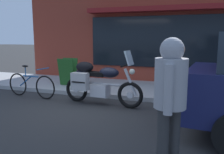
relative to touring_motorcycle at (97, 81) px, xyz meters
name	(u,v)px	position (x,y,z in m)	size (l,w,h in m)	color
ground_plane	(82,109)	(-0.20, -0.47, -0.61)	(80.00, 80.00, 0.00)	#2C2C2C
touring_motorcycle	(97,81)	(0.00, 0.00, 0.00)	(2.18, 0.62, 1.40)	black
parked_bicycle	(31,85)	(-2.08, 0.06, -0.24)	(1.70, 0.48, 0.92)	black
pedestrian_walking	(170,92)	(2.09, -2.71, 0.48)	(0.38, 0.56, 1.72)	#313131
sandwich_board_sign	(68,72)	(-1.66, 1.44, -0.04)	(0.55, 0.41, 0.90)	#1E511E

